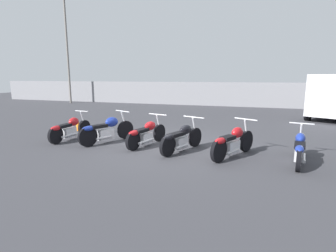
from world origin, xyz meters
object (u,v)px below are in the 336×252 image
(motorcycle_slot_4, at_px, (233,142))
(motorcycle_slot_5, at_px, (300,149))
(light_pole_left, at_px, (67,42))
(motorcycle_slot_0, at_px, (70,129))
(motorcycle_slot_1, at_px, (107,130))
(motorcycle_slot_2, at_px, (146,134))
(traffic_cone_far, at_px, (78,125))
(motorcycle_slot_3, at_px, (181,138))

(motorcycle_slot_4, height_order, motorcycle_slot_5, motorcycle_slot_4)
(light_pole_left, distance_m, motorcycle_slot_0, 14.49)
(motorcycle_slot_1, height_order, motorcycle_slot_2, motorcycle_slot_1)
(motorcycle_slot_1, xyz_separation_m, traffic_cone_far, (-2.19, 1.44, -0.19))
(motorcycle_slot_0, relative_size, traffic_cone_far, 4.09)
(light_pole_left, xyz_separation_m, motorcycle_slot_5, (15.62, -11.23, -4.49))
(motorcycle_slot_1, relative_size, motorcycle_slot_3, 1.05)
(motorcycle_slot_4, relative_size, motorcycle_slot_5, 0.97)
(light_pole_left, relative_size, motorcycle_slot_0, 4.27)
(light_pole_left, bearing_deg, traffic_cone_far, -50.71)
(light_pole_left, bearing_deg, motorcycle_slot_2, -43.79)
(motorcycle_slot_1, relative_size, motorcycle_slot_5, 1.02)
(motorcycle_slot_5, bearing_deg, motorcycle_slot_4, -172.49)
(motorcycle_slot_2, height_order, motorcycle_slot_4, motorcycle_slot_4)
(motorcycle_slot_1, distance_m, motorcycle_slot_5, 5.74)
(motorcycle_slot_4, bearing_deg, traffic_cone_far, -168.95)
(light_pole_left, relative_size, motorcycle_slot_4, 4.50)
(motorcycle_slot_5, distance_m, traffic_cone_far, 8.13)
(motorcycle_slot_3, distance_m, motorcycle_slot_4, 1.46)
(motorcycle_slot_2, height_order, motorcycle_slot_3, motorcycle_slot_3)
(traffic_cone_far, bearing_deg, motorcycle_slot_4, -15.77)
(light_pole_left, xyz_separation_m, motorcycle_slot_3, (12.52, -11.11, -4.47))
(light_pole_left, xyz_separation_m, traffic_cone_far, (7.69, -9.41, -4.64))
(motorcycle_slot_0, bearing_deg, traffic_cone_far, 122.13)
(light_pole_left, relative_size, traffic_cone_far, 17.47)
(motorcycle_slot_1, xyz_separation_m, motorcycle_slot_2, (1.40, 0.02, -0.04))
(light_pole_left, relative_size, motorcycle_slot_5, 4.35)
(motorcycle_slot_0, distance_m, motorcycle_slot_1, 1.44)
(motorcycle_slot_2, bearing_deg, traffic_cone_far, 173.67)
(motorcycle_slot_1, distance_m, traffic_cone_far, 2.63)
(motorcycle_slot_2, relative_size, motorcycle_slot_4, 1.02)
(motorcycle_slot_5, bearing_deg, motorcycle_slot_0, -173.62)
(motorcycle_slot_2, bearing_deg, motorcycle_slot_0, -163.79)
(motorcycle_slot_0, distance_m, motorcycle_slot_3, 4.07)
(motorcycle_slot_1, xyz_separation_m, motorcycle_slot_3, (2.63, -0.27, -0.03))
(light_pole_left, relative_size, motorcycle_slot_3, 4.50)
(motorcycle_slot_0, bearing_deg, motorcycle_slot_3, 1.60)
(motorcycle_slot_1, bearing_deg, light_pole_left, 157.40)
(motorcycle_slot_2, bearing_deg, motorcycle_slot_5, 9.85)
(motorcycle_slot_2, relative_size, motorcycle_slot_3, 1.02)
(motorcycle_slot_0, relative_size, motorcycle_slot_5, 1.02)
(light_pole_left, height_order, motorcycle_slot_4, light_pole_left)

